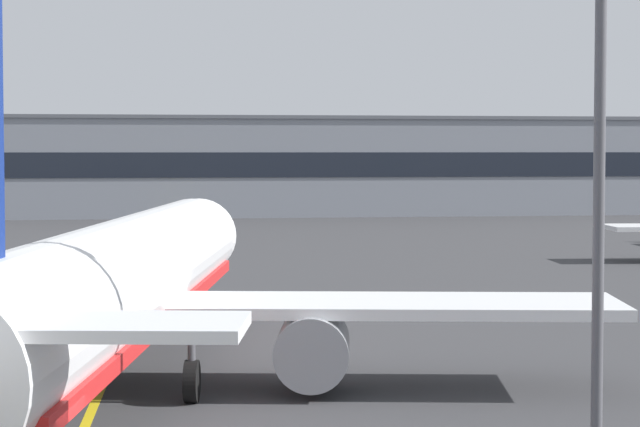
% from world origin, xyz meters
% --- Properties ---
extents(taxiway_centreline, '(10.31, 179.74, 0.01)m').
position_xyz_m(taxiway_centreline, '(0.00, 30.00, 0.00)').
color(taxiway_centreline, yellow).
rests_on(taxiway_centreline, ground).
extents(airliner_foreground, '(32.34, 41.32, 11.65)m').
position_xyz_m(airliner_foreground, '(-0.29, 14.69, 3.37)').
color(airliner_foreground, white).
rests_on(airliner_foreground, ground).
extents(apron_lamp_post, '(2.24, 0.90, 14.37)m').
position_xyz_m(apron_lamp_post, '(11.19, 3.22, 7.50)').
color(apron_lamp_post, '#515156').
rests_on(apron_lamp_post, ground).
extents(safety_cone_by_nose_gear, '(0.44, 0.44, 0.55)m').
position_xyz_m(safety_cone_by_nose_gear, '(0.67, 31.55, 0.26)').
color(safety_cone_by_nose_gear, orange).
rests_on(safety_cone_by_nose_gear, ground).
extents(terminal_building, '(165.77, 12.40, 11.55)m').
position_xyz_m(terminal_building, '(9.23, 120.50, 5.78)').
color(terminal_building, gray).
rests_on(terminal_building, ground).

